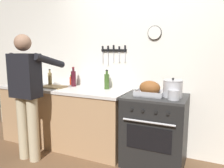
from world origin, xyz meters
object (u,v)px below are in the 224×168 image
Objects in this scene: person_cook at (27,90)px; roasting_pan at (150,89)px; stove at (155,130)px; saucepan at (174,95)px; bottle_hot_sauce at (71,81)px; cutting_board at (54,87)px; bottle_olive_oil at (107,81)px; bottle_wine_red at (74,78)px; bottle_vinegar at (50,79)px; stock_pot at (173,88)px.

person_cook is 1.58m from roasting_pan.
stove is at bearing -65.32° from person_cook.
bottle_hot_sauce is at bearing 167.28° from saucepan.
person_cook reaches higher than cutting_board.
bottle_olive_oil is (-0.76, 0.15, 0.57)m from stove.
bottle_wine_red reaches higher than bottle_hot_sauce.
saucepan is 1.78m from cutting_board.
bottle_vinegar reaches higher than stove.
bottle_wine_red is at bearing -179.04° from bottle_olive_oil.
bottle_wine_red is at bearing 174.90° from stock_pot.
bottle_vinegar is at bearing -173.16° from bottle_olive_oil.
roasting_pan is 0.28m from stock_pot.
bottle_olive_oil reaches higher than saucepan.
person_cook is at bearing -91.15° from cutting_board.
stock_pot is (1.76, 0.59, 0.05)m from person_cook.
stove is 3.22× the size of bottle_olive_oil.
bottle_olive_oil is at bearing 168.56° from stove.
bottle_wine_red is at bearing 171.75° from roasting_pan.
bottle_olive_oil is at bearing 164.41° from roasting_pan.
person_cook reaches higher than saucepan.
bottle_vinegar reaches higher than roasting_pan.
cutting_board is at bearing -137.26° from bottle_wine_red.
bottle_hot_sauce is (-1.37, 0.29, -0.02)m from roasting_pan.
cutting_board is at bearing -177.73° from stock_pot.
bottle_wine_red reaches higher than saucepan.
person_cook is at bearing -159.62° from stove.
person_cook reaches higher than bottle_wine_red.
bottle_hot_sauce is at bearing 171.68° from stock_pot.
saucepan is 1.72m from bottle_hot_sauce.
stove is at bearing -11.44° from bottle_olive_oil.
saucepan is at bearing -16.96° from roasting_pan.
bottle_vinegar is at bearing -140.55° from bottle_hot_sauce.
cutting_board is at bearing -164.79° from bottle_olive_oil.
stove is 5.58× the size of bottle_hot_sauce.
bottle_vinegar is (-0.15, 0.10, 0.10)m from cutting_board.
stove is at bearing 2.27° from cutting_board.
bottle_wine_red is at bearing 170.00° from saucepan.
saucepan is at bearing -5.08° from bottle_vinegar.
roasting_pan is 1.48m from cutting_board.
bottle_hot_sauce is at bearing 172.17° from bottle_olive_oil.
bottle_wine_red is at bearing 15.51° from bottle_vinegar.
bottle_hot_sauce is (-1.45, 0.25, 0.52)m from stove.
saucepan is at bearing -16.02° from bottle_olive_oil.
cutting_board is 1.29× the size of bottle_olive_oil.
stock_pot is at bearing 104.48° from saucepan.
person_cook reaches higher than stove.
stove is 6.74× the size of saucepan.
roasting_pan is 1.63m from bottle_vinegar.
bottle_olive_oil reaches higher than roasting_pan.
roasting_pan is (-0.07, -0.04, 0.54)m from stove.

